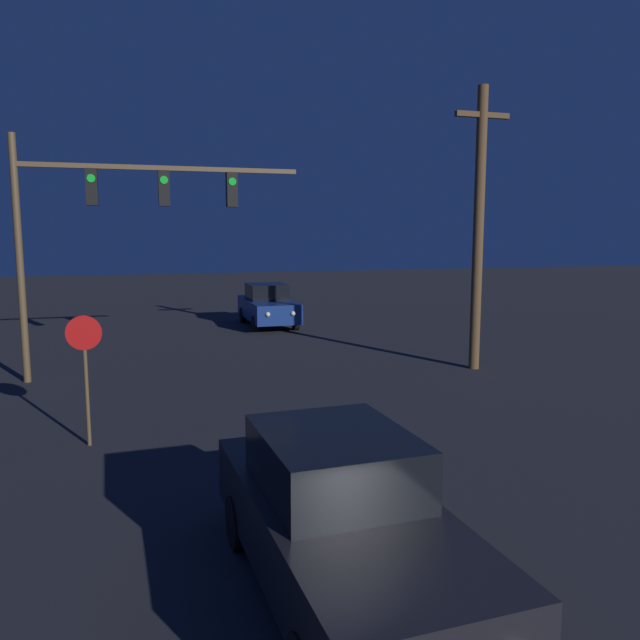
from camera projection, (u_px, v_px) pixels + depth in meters
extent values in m
cube|color=black|center=(342.00, 533.00, 6.32)|extent=(1.90, 4.44, 0.75)
cube|color=black|center=(335.00, 461.00, 6.43)|extent=(1.54, 1.88, 0.62)
cylinder|color=black|center=(485.00, 631.00, 5.36)|extent=(0.21, 0.64, 0.63)
cylinder|color=black|center=(362.00, 503.00, 7.90)|extent=(0.21, 0.64, 0.63)
cylinder|color=black|center=(238.00, 522.00, 7.39)|extent=(0.21, 0.64, 0.63)
cube|color=navy|center=(268.00, 309.00, 25.02)|extent=(1.74, 4.38, 0.75)
cube|color=black|center=(267.00, 292.00, 25.13)|extent=(1.48, 1.83, 0.62)
cylinder|color=black|center=(296.00, 322.00, 24.01)|extent=(0.19, 0.63, 0.63)
cylinder|color=black|center=(255.00, 324.00, 23.56)|extent=(0.19, 0.63, 0.63)
cylinder|color=black|center=(280.00, 313.00, 26.59)|extent=(0.19, 0.63, 0.63)
cylinder|color=black|center=(243.00, 315.00, 26.13)|extent=(0.19, 0.63, 0.63)
sphere|color=#F9EFC6|center=(293.00, 313.00, 23.05)|extent=(0.18, 0.18, 0.18)
sphere|color=#F9EFC6|center=(268.00, 314.00, 22.78)|extent=(0.18, 0.18, 0.18)
cylinder|color=brown|center=(20.00, 261.00, 15.25)|extent=(0.18, 0.18, 6.09)
cube|color=brown|center=(163.00, 168.00, 15.94)|extent=(6.99, 0.12, 0.12)
cube|color=black|center=(92.00, 187.00, 15.51)|extent=(0.28, 0.28, 0.90)
cylinder|color=green|center=(91.00, 178.00, 15.34)|extent=(0.20, 0.02, 0.20)
cube|color=black|center=(164.00, 188.00, 16.01)|extent=(0.28, 0.28, 0.90)
cylinder|color=green|center=(164.00, 180.00, 15.84)|extent=(0.20, 0.02, 0.20)
cube|color=black|center=(232.00, 190.00, 16.51)|extent=(0.28, 0.28, 0.90)
cylinder|color=green|center=(232.00, 182.00, 16.34)|extent=(0.20, 0.02, 0.20)
cylinder|color=brown|center=(86.00, 381.00, 10.83)|extent=(0.07, 0.07, 2.31)
cylinder|color=red|center=(84.00, 333.00, 10.70)|extent=(0.60, 0.03, 0.60)
cylinder|color=brown|center=(478.00, 231.00, 16.74)|extent=(0.28, 0.28, 7.54)
cube|color=brown|center=(482.00, 115.00, 16.32)|extent=(1.55, 0.14, 0.14)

